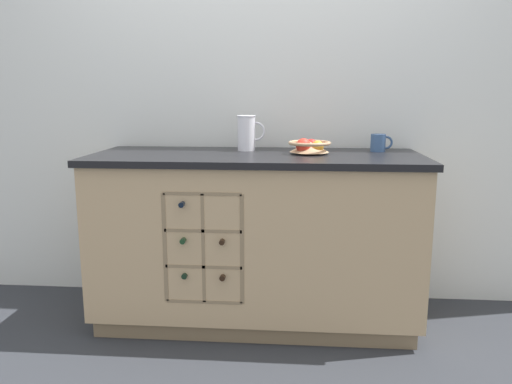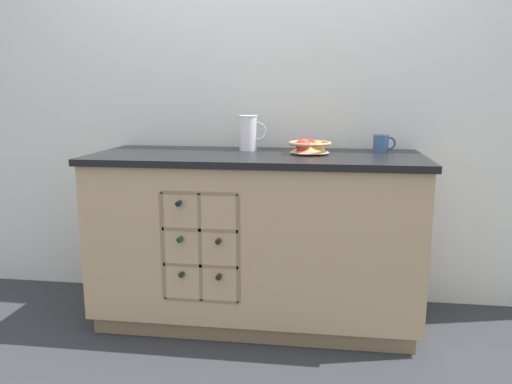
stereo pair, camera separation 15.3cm
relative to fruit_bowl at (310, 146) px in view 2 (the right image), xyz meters
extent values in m
plane|color=#2D3035|center=(-0.28, -0.03, -0.98)|extent=(14.00, 14.00, 0.00)
cube|color=silver|center=(-0.28, 0.36, 0.29)|extent=(4.40, 0.06, 2.55)
cube|color=#8B7354|center=(-0.28, -0.03, -0.94)|extent=(1.66, 0.59, 0.09)
cube|color=tan|center=(-0.28, -0.03, -0.48)|extent=(1.72, 0.65, 0.81)
cube|color=black|center=(-0.28, -0.03, -0.06)|extent=(1.76, 0.69, 0.03)
cube|color=#8B7354|center=(-0.52, -0.26, -0.47)|extent=(0.38, 0.01, 0.55)
cube|color=#8B7354|center=(-0.71, -0.31, -0.47)|extent=(0.02, 0.10, 0.55)
cube|color=#8B7354|center=(-0.33, -0.31, -0.47)|extent=(0.02, 0.10, 0.55)
cube|color=#8B7354|center=(-0.52, -0.31, -0.75)|extent=(0.38, 0.10, 0.02)
cube|color=#8B7354|center=(-0.52, -0.31, -0.57)|extent=(0.38, 0.10, 0.02)
cube|color=#8B7354|center=(-0.52, -0.31, -0.38)|extent=(0.38, 0.10, 0.02)
cube|color=#8B7354|center=(-0.52, -0.31, -0.20)|extent=(0.38, 0.10, 0.02)
cube|color=#8B7354|center=(-0.52, -0.31, -0.47)|extent=(0.02, 0.10, 0.55)
cylinder|color=black|center=(-0.61, -0.21, -0.61)|extent=(0.07, 0.18, 0.07)
cylinder|color=black|center=(-0.61, -0.34, -0.61)|extent=(0.03, 0.08, 0.03)
cylinder|color=black|center=(-0.42, -0.19, -0.61)|extent=(0.07, 0.21, 0.07)
cylinder|color=black|center=(-0.42, -0.34, -0.61)|extent=(0.03, 0.09, 0.03)
cylinder|color=#19381E|center=(-0.61, -0.20, -0.43)|extent=(0.07, 0.21, 0.07)
cylinder|color=#19381E|center=(-0.61, -0.35, -0.43)|extent=(0.03, 0.09, 0.03)
cylinder|color=black|center=(-0.42, -0.21, -0.43)|extent=(0.07, 0.19, 0.07)
cylinder|color=black|center=(-0.42, -0.35, -0.43)|extent=(0.03, 0.08, 0.03)
cylinder|color=black|center=(-0.61, -0.22, -0.25)|extent=(0.07, 0.19, 0.07)
cylinder|color=black|center=(-0.61, -0.36, -0.25)|extent=(0.03, 0.08, 0.03)
cylinder|color=tan|center=(0.00, 0.00, -0.04)|extent=(0.10, 0.10, 0.01)
cone|color=tan|center=(0.00, 0.00, 0.00)|extent=(0.21, 0.21, 0.06)
torus|color=tan|center=(0.00, 0.00, 0.01)|extent=(0.23, 0.23, 0.02)
sphere|color=red|center=(0.01, 0.03, 0.00)|extent=(0.07, 0.07, 0.07)
sphere|color=red|center=(-0.03, -0.03, 0.00)|extent=(0.08, 0.08, 0.08)
sphere|color=gold|center=(0.04, -0.02, 0.00)|extent=(0.07, 0.07, 0.07)
cylinder|color=white|center=(-0.35, 0.13, 0.06)|extent=(0.10, 0.10, 0.20)
torus|color=white|center=(-0.35, 0.13, 0.15)|extent=(0.11, 0.11, 0.01)
torus|color=white|center=(-0.30, 0.13, 0.07)|extent=(0.11, 0.01, 0.11)
cylinder|color=#385684|center=(0.38, 0.14, 0.01)|extent=(0.08, 0.08, 0.10)
torus|color=#385684|center=(0.43, 0.14, 0.01)|extent=(0.07, 0.01, 0.07)
camera|label=1|loc=(-0.07, -2.67, 0.27)|focal=35.00mm
camera|label=2|loc=(0.08, -2.65, 0.27)|focal=35.00mm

